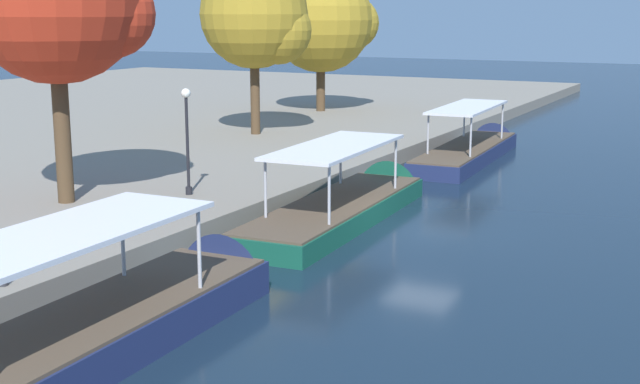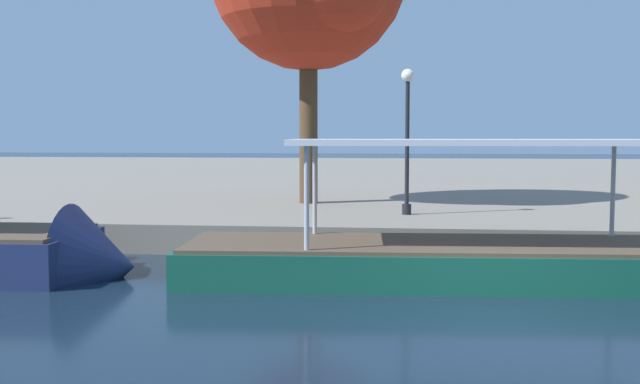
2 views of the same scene
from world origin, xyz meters
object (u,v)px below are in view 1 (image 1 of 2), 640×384
tour_boat_2 (471,153)px  tour_boat_1 (346,210)px  mooring_bollard_0 (2,270)px  tree_0 (257,14)px  tree_2 (324,23)px  tour_boat_0 (94,338)px  lamp_post (187,133)px

tour_boat_2 → tour_boat_1: bearing=176.5°
mooring_bollard_0 → tree_0: tree_0 is taller
tour_boat_2 → tree_2: 19.11m
tree_0 → tree_2: size_ratio=0.98×
tour_boat_1 → mooring_bollard_0: bearing=163.8°
tour_boat_0 → tree_2: (40.78, 15.04, 6.61)m
tour_boat_0 → tour_boat_1: bearing=1.0°
tour_boat_0 → tour_boat_2: (30.20, 0.61, -0.12)m
mooring_bollard_0 → tree_2: (39.74, 11.03, 5.82)m
tour_boat_1 → tour_boat_2: 15.26m
tour_boat_0 → mooring_bollard_0: (1.04, 4.00, 0.79)m
mooring_bollard_0 → tree_0: 29.51m
tour_boat_1 → tree_2: tree_2 is taller
tree_2 → tour_boat_0: bearing=-159.8°
tour_boat_1 → tree_2: (25.84, 14.29, 6.76)m
tour_boat_0 → tour_boat_2: 30.21m
tour_boat_0 → tree_0: size_ratio=1.47×
tour_boat_0 → tree_2: 43.97m
tree_2 → mooring_bollard_0: bearing=-164.5°
tour_boat_0 → tour_boat_1: tour_boat_0 is taller
mooring_bollard_0 → tour_boat_1: bearing=-13.2°
tour_boat_0 → mooring_bollard_0: 4.21m
tree_0 → tour_boat_1: bearing=-137.8°
tour_boat_1 → mooring_bollard_0: (-13.91, 3.26, 0.94)m
tree_0 → tree_2: tree_2 is taller
mooring_bollard_0 → lamp_post: size_ratio=0.19×
tour_boat_0 → tour_boat_2: size_ratio=1.07×
tour_boat_1 → tree_2: size_ratio=1.31×
tour_boat_0 → tree_0: 32.05m
tour_boat_2 → tree_0: size_ratio=1.38×
tour_boat_2 → mooring_bollard_0: (-29.17, 3.39, 0.91)m
tour_boat_0 → lamp_post: 14.44m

